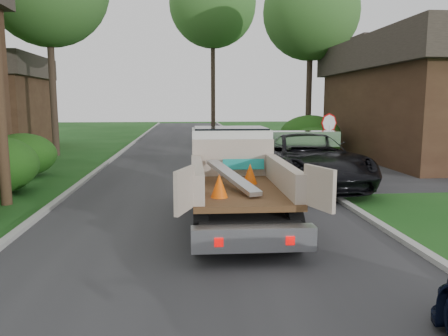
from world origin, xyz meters
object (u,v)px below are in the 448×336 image
(black_pickup, at_px, (305,159))
(stop_sign, at_px, (329,131))
(house_right, at_px, (446,97))
(flatbed_truck, at_px, (234,169))
(tree_right_far, at_px, (311,12))
(tree_center_far, at_px, (213,4))

(black_pickup, bearing_deg, stop_sign, 46.22)
(stop_sign, height_order, house_right, house_right)
(house_right, height_order, flatbed_truck, house_right)
(house_right, distance_m, flatbed_truck, 16.36)
(house_right, xyz_separation_m, tree_right_far, (-5.50, 6.00, 5.32))
(flatbed_truck, bearing_deg, tree_center_far, 88.27)
(tree_center_far, relative_size, flatbed_truck, 2.49)
(house_right, relative_size, tree_right_far, 1.13)
(stop_sign, xyz_separation_m, tree_right_far, (2.30, 11.00, 6.70))
(tree_right_far, height_order, flatbed_truck, tree_right_far)
(house_right, relative_size, tree_center_far, 0.89)
(tree_right_far, distance_m, tree_center_far, 11.68)
(tree_right_far, xyz_separation_m, black_pickup, (-3.73, -12.80, -7.56))
(house_right, distance_m, tree_center_far, 20.93)
(house_right, height_order, tree_center_far, tree_center_far)
(stop_sign, bearing_deg, tree_right_far, 78.19)
(house_right, bearing_deg, black_pickup, -143.64)
(tree_center_far, relative_size, black_pickup, 2.21)
(tree_center_far, xyz_separation_m, flatbed_truck, (-1.18, -26.74, -9.78))
(stop_sign, xyz_separation_m, black_pickup, (-1.43, -1.80, -0.86))
(tree_right_far, bearing_deg, tree_center_far, 118.81)
(house_right, bearing_deg, flatbed_truck, -138.58)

